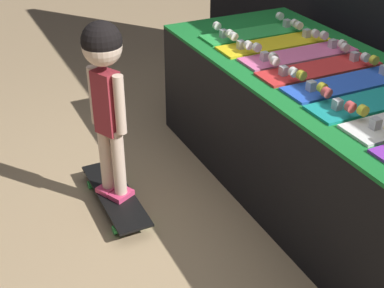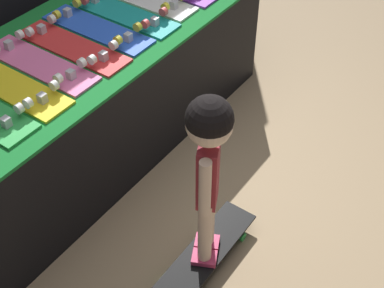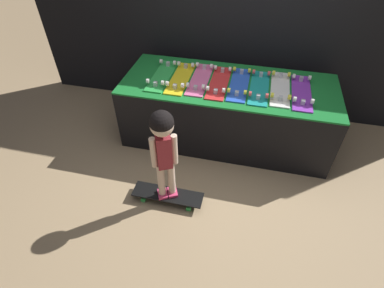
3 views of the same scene
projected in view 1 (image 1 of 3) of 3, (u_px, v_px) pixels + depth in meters
ground_plane at (225, 222)px, 3.10m from camera, size 16.00×16.00×0.00m
display_rack at (327, 138)px, 3.15m from camera, size 2.49×1.01×0.79m
skateboard_green_on_rack at (256, 32)px, 3.56m from camera, size 0.21×0.75×0.09m
skateboard_yellow_on_rack at (274, 42)px, 3.38m from camera, size 0.21×0.75×0.09m
skateboard_pink_on_rack at (299, 53)px, 3.21m from camera, size 0.21×0.75×0.09m
skateboard_red_on_rack at (320, 67)px, 3.02m from camera, size 0.21×0.75×0.09m
skateboard_blue_on_rack at (348, 82)px, 2.85m from camera, size 0.21×0.75×0.09m
skateboard_teal_on_rack at (376, 99)px, 2.66m from camera, size 0.21×0.75×0.09m
skateboard_on_floor at (115, 196)px, 3.20m from camera, size 0.74×0.20×0.09m
child at (105, 79)px, 2.82m from camera, size 0.24×0.21×1.05m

